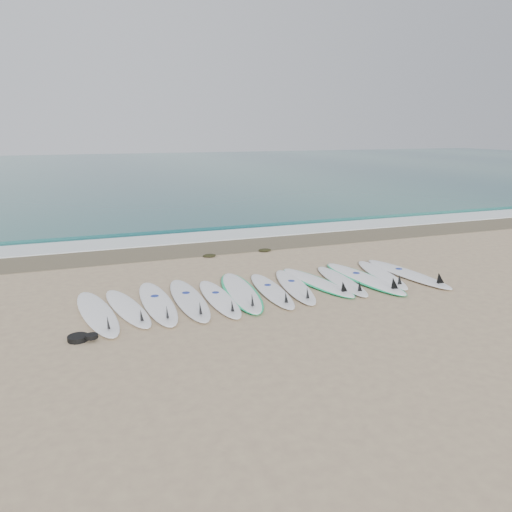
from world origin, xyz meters
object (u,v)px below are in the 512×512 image
object	(u,v)px
leash_coil	(81,338)
surfboard_0	(98,313)
surfboard_12	(409,274)
surfboard_6	(272,291)

from	to	relation	value
leash_coil	surfboard_0	bearing A→B (deg)	72.80
surfboard_0	leash_coil	bearing A→B (deg)	-114.98
surfboard_12	leash_coil	size ratio (longest dim) A/B	5.81
surfboard_6	surfboard_0	bearing A→B (deg)	-174.29
surfboard_6	leash_coil	distance (m)	3.84
surfboard_0	surfboard_6	distance (m)	3.37
surfboard_0	surfboard_6	world-z (taller)	surfboard_0
surfboard_6	leash_coil	world-z (taller)	surfboard_6
surfboard_0	surfboard_6	xyz separation A→B (m)	(3.37, 0.10, -0.00)
surfboard_6	surfboard_12	xyz separation A→B (m)	(3.33, 0.02, 0.01)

